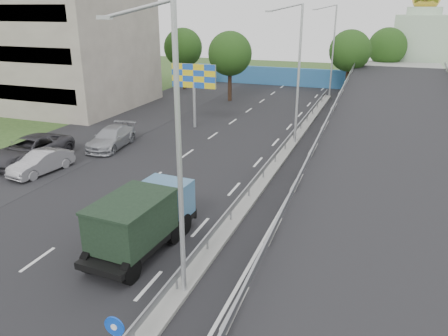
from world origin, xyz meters
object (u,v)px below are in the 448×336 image
at_px(church, 420,44).
at_px(parked_car_b, 41,162).
at_px(billboard, 194,80).
at_px(parked_car_c, 31,150).
at_px(parked_car_d, 111,138).
at_px(dump_truck, 143,218).
at_px(lamp_post_far, 332,46).
at_px(lamp_post_mid, 296,68).
at_px(lamp_post_near, 173,144).

bearing_deg(church, parked_car_b, -117.36).
relative_size(billboard, parked_car_b, 1.27).
height_order(parked_car_c, parked_car_d, parked_car_c).
distance_m(church, parked_car_d, 45.71).
distance_m(dump_truck, parked_car_d, 15.57).
xyz_separation_m(dump_truck, parked_car_d, (-9.78, 12.10, -0.72)).
bearing_deg(billboard, parked_car_b, -108.71).
distance_m(dump_truck, parked_car_b, 12.42).
relative_size(dump_truck, parked_car_d, 1.18).
bearing_deg(billboard, dump_truck, -72.32).
relative_size(lamp_post_far, church, 0.73).
bearing_deg(lamp_post_mid, dump_truck, -99.22).
xyz_separation_m(lamp_post_near, church, (9.89, 54.00, -0.50)).
bearing_deg(parked_car_b, parked_car_c, 153.77).
height_order(lamp_post_mid, church, church).
height_order(parked_car_b, parked_car_c, parked_car_c).
relative_size(lamp_post_mid, billboard, 1.83).
distance_m(billboard, parked_car_d, 8.98).
xyz_separation_m(dump_truck, parked_car_b, (-10.88, 5.94, -0.77)).
distance_m(lamp_post_far, billboard, 20.24).
distance_m(billboard, parked_car_b, 14.85).
bearing_deg(parked_car_c, parked_car_d, 56.07).
bearing_deg(dump_truck, lamp_post_far, 89.12).
distance_m(lamp_post_near, parked_car_b, 16.86).
xyz_separation_m(church, parked_car_b, (-23.63, -45.67, -4.60)).
relative_size(lamp_post_mid, parked_car_c, 1.63).
distance_m(lamp_post_mid, dump_truck, 18.36).
relative_size(lamp_post_near, dump_truck, 1.63).
bearing_deg(lamp_post_mid, lamp_post_far, 90.00).
height_order(lamp_post_mid, lamp_post_far, same).
distance_m(lamp_post_mid, parked_car_b, 18.73).
bearing_deg(parked_car_c, lamp_post_near, -30.07).
distance_m(lamp_post_mid, billboard, 9.47).
height_order(lamp_post_mid, parked_car_d, lamp_post_mid).
bearing_deg(parked_car_d, lamp_post_mid, 16.94).
bearing_deg(parked_car_c, billboard, 62.22).
bearing_deg(billboard, parked_car_c, -119.38).
height_order(lamp_post_mid, dump_truck, lamp_post_mid).
xyz_separation_m(lamp_post_mid, parked_car_b, (-13.74, -11.67, -5.10)).
xyz_separation_m(dump_truck, parked_car_c, (-13.10, 7.45, -0.62)).
bearing_deg(church, lamp_post_mid, -106.22).
bearing_deg(parked_car_b, parked_car_d, 87.97).
bearing_deg(billboard, lamp_post_near, -67.51).
height_order(billboard, parked_car_b, billboard).
distance_m(lamp_post_mid, church, 35.41).
xyz_separation_m(lamp_post_near, dump_truck, (-2.86, 2.39, -4.33)).
height_order(lamp_post_far, parked_car_d, lamp_post_far).
bearing_deg(parked_car_c, parked_car_b, -32.74).
bearing_deg(church, parked_car_d, -119.69).
bearing_deg(church, parked_car_c, -120.34).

